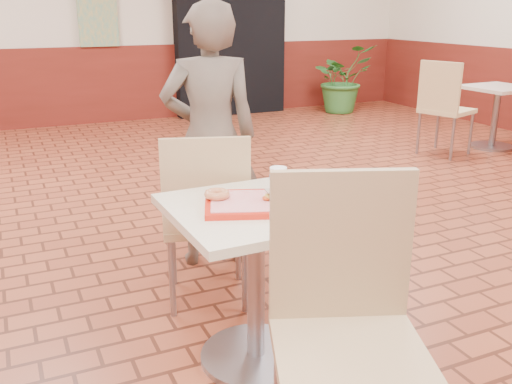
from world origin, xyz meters
name	(u,v)px	position (x,y,z in m)	size (l,w,h in m)	color
room_shell	(356,5)	(0.00, 0.00, 1.50)	(8.01, 10.01, 3.01)	brown
wainscot_band	(347,176)	(0.00, 0.00, 0.50)	(8.00, 10.00, 1.00)	#5E1A12
corridor_doorway	(231,36)	(1.20, 4.88, 1.10)	(1.60, 0.22, 2.20)	black
main_table	(256,259)	(-0.99, -0.84, 0.48)	(0.68, 0.68, 0.72)	beige
chair_main_front	(346,317)	(-0.99, -1.51, 0.56)	(0.60, 0.60, 1.01)	tan
chair_main_back	(206,212)	(-1.02, -0.29, 0.51)	(0.53, 0.53, 0.92)	tan
customer	(210,138)	(-0.81, 0.22, 0.77)	(0.56, 0.37, 1.53)	#62584C
serving_tray	(256,203)	(-0.99, -0.84, 0.73)	(0.41, 0.32, 0.03)	red
ring_donut	(217,194)	(-1.13, -0.75, 0.76)	(0.10, 0.10, 0.03)	#C87749
long_john_donut	(280,195)	(-0.90, -0.87, 0.76)	(0.15, 0.09, 0.04)	gold
paper_cup	(278,178)	(-0.85, -0.74, 0.79)	(0.08, 0.08, 0.09)	white
second_table	(497,107)	(3.05, 1.73, 0.45)	(0.64, 0.64, 0.67)	beige
chair_second_left	(444,104)	(2.27, 1.70, 0.54)	(0.57, 0.57, 0.98)	#E5CA89
potted_plant	(342,79)	(2.73, 4.35, 0.49)	(0.88, 0.76, 0.98)	#30732E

